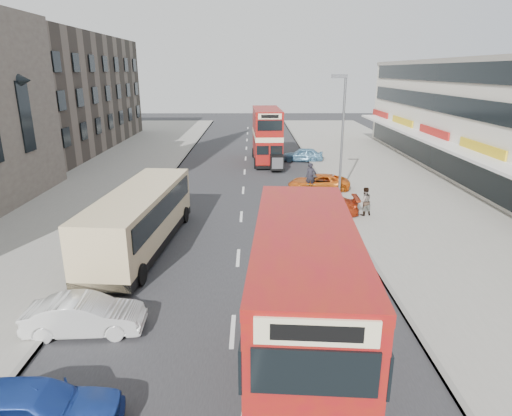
% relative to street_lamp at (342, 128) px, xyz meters
% --- Properties ---
extents(ground, '(160.00, 160.00, 0.00)m').
position_rel_street_lamp_xyz_m(ground, '(-6.52, -18.00, -4.78)').
color(ground, '#28282B').
rests_on(ground, ground).
extents(road_surface, '(12.00, 90.00, 0.01)m').
position_rel_street_lamp_xyz_m(road_surface, '(-6.52, 2.00, -4.78)').
color(road_surface, '#28282B').
rests_on(road_surface, ground).
extents(pavement_right, '(12.00, 90.00, 0.15)m').
position_rel_street_lamp_xyz_m(pavement_right, '(5.48, 2.00, -4.71)').
color(pavement_right, gray).
rests_on(pavement_right, ground).
extents(pavement_left, '(12.00, 90.00, 0.15)m').
position_rel_street_lamp_xyz_m(pavement_left, '(-18.52, 2.00, -4.71)').
color(pavement_left, gray).
rests_on(pavement_left, ground).
extents(kerb_left, '(0.20, 90.00, 0.16)m').
position_rel_street_lamp_xyz_m(kerb_left, '(-12.62, 2.00, -4.71)').
color(kerb_left, gray).
rests_on(kerb_left, ground).
extents(kerb_right, '(0.20, 90.00, 0.16)m').
position_rel_street_lamp_xyz_m(kerb_right, '(-0.42, 2.00, -4.71)').
color(kerb_right, gray).
rests_on(kerb_right, ground).
extents(brick_terrace, '(14.00, 28.00, 12.00)m').
position_rel_street_lamp_xyz_m(brick_terrace, '(-28.52, 20.00, 1.22)').
color(brick_terrace, '#66594C').
rests_on(brick_terrace, ground).
extents(commercial_row, '(9.90, 46.20, 9.30)m').
position_rel_street_lamp_xyz_m(commercial_row, '(13.42, 4.00, -0.09)').
color(commercial_row, silver).
rests_on(commercial_row, ground).
extents(street_lamp, '(1.00, 0.20, 8.12)m').
position_rel_street_lamp_xyz_m(street_lamp, '(0.00, 0.00, 0.00)').
color(street_lamp, slate).
rests_on(street_lamp, ground).
extents(bus_main, '(2.90, 8.72, 4.72)m').
position_rel_street_lamp_xyz_m(bus_main, '(-4.60, -19.29, -2.30)').
color(bus_main, black).
rests_on(bus_main, ground).
extents(bus_second, '(2.67, 8.81, 4.84)m').
position_rel_street_lamp_xyz_m(bus_second, '(-4.48, 12.16, -2.24)').
color(bus_second, black).
rests_on(bus_second, ground).
extents(coach, '(3.41, 10.29, 2.68)m').
position_rel_street_lamp_xyz_m(coach, '(-11.28, -8.70, -3.21)').
color(coach, black).
rests_on(coach, ground).
extents(car_left_near, '(4.27, 1.81, 1.44)m').
position_rel_street_lamp_xyz_m(car_left_near, '(-11.06, -20.33, -4.06)').
color(car_left_near, '#1C3D9C').
rests_on(car_left_near, ground).
extents(car_left_front, '(3.90, 1.54, 1.26)m').
position_rel_street_lamp_xyz_m(car_left_front, '(-11.40, -16.00, -4.15)').
color(car_left_front, silver).
rests_on(car_left_front, ground).
extents(car_right_a, '(4.49, 2.00, 1.28)m').
position_rel_street_lamp_xyz_m(car_right_a, '(-1.77, -3.95, -4.14)').
color(car_right_a, '#AA2E11').
rests_on(car_right_a, ground).
extents(car_right_b, '(4.39, 2.08, 1.21)m').
position_rel_street_lamp_xyz_m(car_right_b, '(-1.08, 1.77, -4.18)').
color(car_right_b, orange).
rests_on(car_right_b, ground).
extents(car_right_c, '(4.02, 2.05, 1.31)m').
position_rel_street_lamp_xyz_m(car_right_c, '(-1.03, 12.53, -4.13)').
color(car_right_c, '#5E98BC').
rests_on(car_right_c, ground).
extents(pedestrian_near, '(0.72, 0.57, 1.72)m').
position_rel_street_lamp_xyz_m(pedestrian_near, '(0.76, -4.19, -3.78)').
color(pedestrian_near, gray).
rests_on(pedestrian_near, pavement_right).
extents(cyclist, '(0.70, 1.58, 2.23)m').
position_rel_street_lamp_xyz_m(cyclist, '(-1.78, 0.93, -3.98)').
color(cyclist, gray).
rests_on(cyclist, ground).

